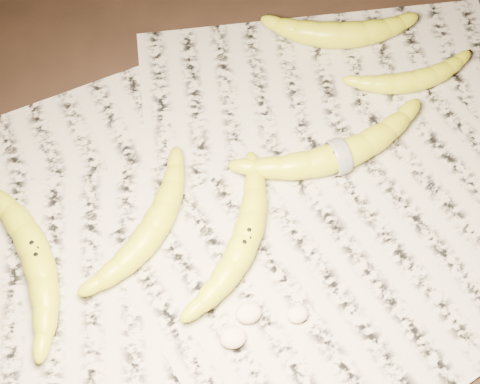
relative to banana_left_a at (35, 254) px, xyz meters
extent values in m
plane|color=black|center=(0.27, -0.04, -0.03)|extent=(3.00, 3.00, 0.00)
cube|color=#B0AA97|center=(0.28, 0.00, -0.02)|extent=(0.90, 0.70, 0.01)
torus|color=white|center=(0.42, 0.04, 0.00)|extent=(0.01, 0.05, 0.05)
ellipsoid|color=beige|center=(0.21, -0.17, -0.01)|extent=(0.03, 0.03, 0.02)
ellipsoid|color=beige|center=(0.24, -0.14, -0.01)|extent=(0.03, 0.03, 0.02)
ellipsoid|color=beige|center=(0.30, -0.16, -0.01)|extent=(0.03, 0.02, 0.02)
camera|label=1|loc=(0.17, -0.38, 0.78)|focal=50.00mm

